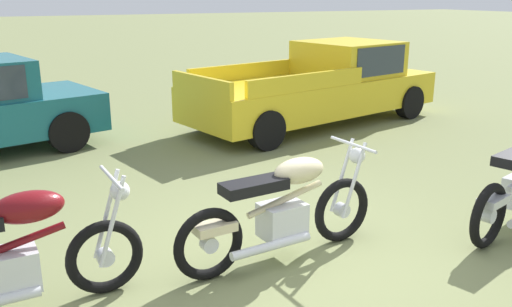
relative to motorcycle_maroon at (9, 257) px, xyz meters
name	(u,v)px	position (x,y,z in m)	size (l,w,h in m)	color
ground_plane	(297,261)	(2.38, -0.19, -0.49)	(120.00, 120.00, 0.00)	olive
motorcycle_maroon	(9,257)	(0.00, 0.00, 0.00)	(2.08, 0.64, 1.02)	black
motorcycle_cream	(283,210)	(2.29, -0.06, -0.01)	(2.11, 0.65, 1.02)	black
pickup_truck_yellow	(324,83)	(5.67, 4.52, 0.26)	(5.30, 2.80, 1.49)	gold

